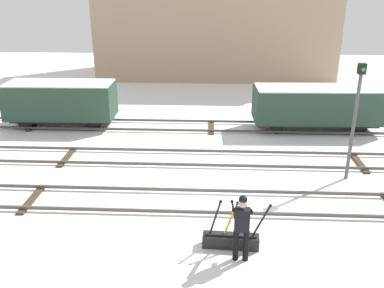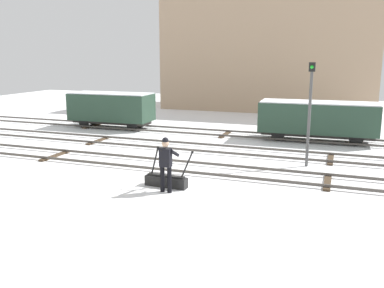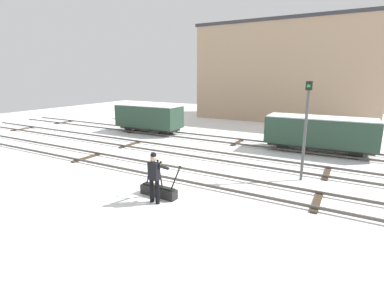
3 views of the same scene
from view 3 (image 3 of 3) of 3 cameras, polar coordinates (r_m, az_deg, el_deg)
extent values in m
plane|color=white|center=(13.36, -2.76, -6.20)|extent=(60.00, 60.00, 0.00)
cube|color=#4C4742|center=(12.75, -4.49, -6.58)|extent=(44.00, 0.07, 0.10)
cube|color=#4C4742|center=(13.90, -1.19, -4.84)|extent=(44.00, 0.07, 0.10)
cube|color=#423323|center=(17.07, -19.72, -2.50)|extent=(0.24, 1.94, 0.08)
cube|color=#423323|center=(11.56, 23.16, -10.28)|extent=(0.24, 1.94, 0.08)
cube|color=#4C4742|center=(15.67, 2.72, -2.76)|extent=(44.00, 0.07, 0.10)
cube|color=#4C4742|center=(16.92, 4.91, -1.58)|extent=(44.00, 0.07, 0.10)
cube|color=#423323|center=(28.50, -30.02, 2.57)|extent=(0.24, 1.94, 0.08)
cube|color=#423323|center=(19.48, -11.91, -0.11)|extent=(0.24, 1.94, 0.08)
cube|color=#423323|center=(14.89, 24.76, -5.22)|extent=(0.24, 1.94, 0.08)
cube|color=#4C4742|center=(19.21, 8.07, 0.13)|extent=(44.00, 0.07, 0.10)
cube|color=#4C4742|center=(20.52, 9.54, 0.93)|extent=(44.00, 0.07, 0.10)
cube|color=#423323|center=(30.69, -23.68, 3.88)|extent=(0.24, 1.94, 0.08)
cube|color=#423323|center=(24.31, -10.97, 2.57)|extent=(0.24, 1.94, 0.08)
cube|color=#423323|center=(19.88, 8.82, 0.29)|extent=(0.24, 1.94, 0.08)
cube|color=black|center=(11.22, -6.51, -9.19)|extent=(1.54, 0.43, 0.36)
cube|color=black|center=(11.14, -6.54, -8.19)|extent=(1.38, 0.27, 0.06)
cylinder|color=black|center=(11.24, -8.35, -5.46)|extent=(0.33, 0.07, 1.03)
sphere|color=black|center=(11.01, -7.89, -3.09)|extent=(0.09, 0.09, 0.09)
cylinder|color=yellow|center=(11.00, -6.70, -5.89)|extent=(0.39, 0.07, 1.01)
sphere|color=black|center=(10.74, -6.08, -3.54)|extent=(0.09, 0.09, 0.09)
cylinder|color=black|center=(10.92, -6.23, -5.91)|extent=(0.25, 0.07, 1.04)
sphere|color=black|center=(10.82, -6.70, -3.24)|extent=(0.09, 0.09, 0.09)
cylinder|color=black|center=(10.54, -3.26, -6.77)|extent=(0.47, 0.08, 0.98)
sphere|color=black|center=(10.27, -2.34, -4.47)|extent=(0.09, 0.09, 0.09)
cylinder|color=black|center=(10.66, -7.84, -8.95)|extent=(0.15, 0.15, 0.88)
cylinder|color=black|center=(10.50, -6.74, -9.26)|extent=(0.15, 0.15, 0.88)
cube|color=black|center=(10.32, -7.42, -5.24)|extent=(0.39, 0.26, 0.62)
sphere|color=tan|center=(10.18, -7.50, -2.72)|extent=(0.24, 0.24, 0.24)
sphere|color=black|center=(10.15, -7.51, -2.18)|extent=(0.21, 0.21, 0.21)
cylinder|color=black|center=(10.60, -7.44, -4.05)|extent=(0.14, 0.57, 0.38)
cylinder|color=black|center=(10.36, -5.61, -4.50)|extent=(0.14, 0.58, 0.36)
cylinder|color=#4C4C4C|center=(13.18, 21.07, 1.34)|extent=(0.12, 0.12, 3.85)
cube|color=black|center=(12.95, 21.85, 10.50)|extent=(0.24, 0.24, 0.36)
sphere|color=green|center=(12.82, 21.77, 10.49)|extent=(0.14, 0.14, 0.14)
cube|color=tan|center=(31.96, 17.94, 12.92)|extent=(16.95, 6.91, 9.21)
cube|color=#38383D|center=(32.34, 18.58, 21.35)|extent=(17.29, 7.05, 0.30)
cube|color=#2D2B28|center=(18.71, 23.35, -0.34)|extent=(5.72, 1.37, 0.20)
cube|color=#284233|center=(18.54, 23.60, 2.28)|extent=(6.04, 2.18, 1.54)
cube|color=white|center=(18.42, 23.83, 4.73)|extent=(5.92, 2.09, 0.06)
cylinder|color=black|center=(18.41, 17.18, -0.20)|extent=(0.70, 0.12, 0.70)
cylinder|color=black|center=(19.47, 17.79, 0.46)|extent=(0.70, 0.12, 0.70)
cylinder|color=black|center=(18.17, 29.29, -1.51)|extent=(0.70, 0.12, 0.70)
cylinder|color=black|center=(19.24, 29.23, -0.76)|extent=(0.70, 0.12, 0.70)
cube|color=#2D2B28|center=(23.36, -8.31, 3.14)|extent=(4.94, 1.28, 0.20)
cube|color=#284233|center=(23.22, -8.39, 5.37)|extent=(5.22, 2.08, 1.64)
cube|color=silver|center=(23.12, -8.46, 7.45)|extent=(5.11, 2.00, 0.06)
cylinder|color=black|center=(23.99, -12.33, 3.11)|extent=(0.70, 0.11, 0.70)
cylinder|color=black|center=(24.81, -10.70, 3.52)|extent=(0.70, 0.11, 0.70)
cylinder|color=black|center=(21.97, -5.62, 2.44)|extent=(0.70, 0.11, 0.70)
cylinder|color=black|center=(22.87, -4.09, 2.90)|extent=(0.70, 0.11, 0.70)
ellipsoid|color=#514C47|center=(36.43, 9.84, 21.15)|extent=(0.24, 0.28, 0.11)
sphere|color=#514C47|center=(36.33, 9.88, 21.23)|extent=(0.07, 0.07, 0.07)
camera|label=1|loc=(7.21, -76.46, 22.28)|focal=39.30mm
camera|label=2|loc=(4.39, -142.10, -9.79)|focal=38.82mm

